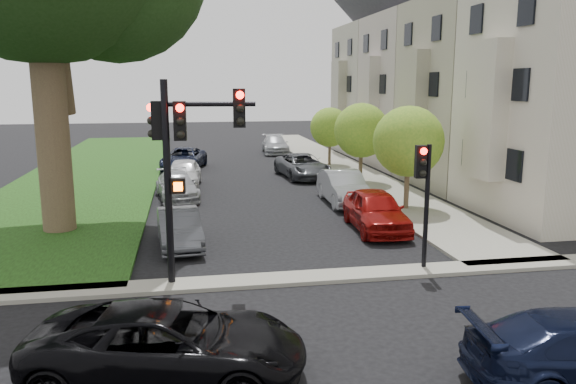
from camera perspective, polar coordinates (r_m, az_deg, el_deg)
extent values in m
plane|color=black|center=(14.53, 3.56, -11.52)|extent=(140.00, 140.00, 0.00)
cube|color=black|center=(37.87, -18.83, 2.06)|extent=(8.00, 44.00, 0.12)
cube|color=gray|center=(38.74, 4.87, 2.80)|extent=(3.50, 44.00, 0.12)
cube|color=gray|center=(16.32, 1.88, -8.69)|extent=(60.00, 1.00, 0.12)
cube|color=#BCB794|center=(26.27, 26.95, 8.60)|extent=(7.00, 7.40, 10.00)
cube|color=#BCB794|center=(24.18, 19.47, 7.87)|extent=(0.70, 2.20, 5.50)
cube|color=black|center=(24.30, 20.25, 10.19)|extent=(0.08, 3.60, 6.00)
cube|color=gray|center=(32.58, 18.96, 9.43)|extent=(7.00, 7.40, 10.00)
cube|color=gray|center=(30.92, 12.58, 8.78)|extent=(0.70, 2.20, 5.50)
cube|color=black|center=(31.02, 13.18, 10.61)|extent=(0.08, 3.60, 6.00)
cube|color=silver|center=(39.32, 13.62, 9.88)|extent=(7.00, 7.40, 10.00)
cube|color=silver|center=(37.95, 8.18, 9.29)|extent=(0.70, 2.20, 5.50)
cube|color=black|center=(38.03, 8.66, 10.79)|extent=(0.08, 3.60, 6.00)
cube|color=gray|center=(46.29, 9.85, 10.15)|extent=(7.00, 7.40, 10.00)
cube|color=gray|center=(45.13, 5.16, 9.61)|extent=(0.70, 2.20, 5.50)
cube|color=black|center=(45.20, 5.56, 10.87)|extent=(0.08, 3.60, 6.00)
cylinder|color=#4E3B30|center=(22.38, -22.92, 7.02)|extent=(1.19, 1.19, 8.68)
cylinder|color=#4E3B30|center=(25.23, 11.96, 0.58)|extent=(0.22, 0.22, 2.20)
sphere|color=#528F23|center=(24.96, 12.14, 5.05)|extent=(3.08, 3.08, 3.08)
cylinder|color=#4E3B30|center=(31.48, 7.38, 2.72)|extent=(0.21, 0.21, 2.15)
sphere|color=#528F23|center=(31.27, 7.46, 6.22)|extent=(3.01, 3.01, 3.01)
cylinder|color=#4E3B30|center=(38.12, 4.24, 4.02)|extent=(0.19, 0.19, 1.90)
sphere|color=#528F23|center=(37.95, 4.27, 6.58)|extent=(2.65, 2.65, 2.65)
cylinder|color=black|center=(15.48, -12.10, 0.60)|extent=(0.21, 0.21, 5.66)
cylinder|color=black|center=(15.25, -7.88, 8.83)|extent=(2.40, 0.31, 0.13)
cube|color=black|center=(15.26, -10.93, 7.10)|extent=(0.35, 0.31, 1.03)
cube|color=black|center=(15.30, -4.99, 8.49)|extent=(0.35, 0.31, 1.03)
cube|color=black|center=(15.55, -13.14, 7.08)|extent=(0.31, 0.35, 1.03)
sphere|color=#FF0C05|center=(15.08, -10.98, 8.38)|extent=(0.22, 0.22, 0.22)
sphere|color=black|center=(15.12, -10.88, 5.74)|extent=(0.22, 0.22, 0.22)
cube|color=black|center=(15.47, -11.10, 0.64)|extent=(0.40, 0.30, 0.41)
cube|color=#FF5905|center=(15.32, -11.10, 0.53)|extent=(0.24, 0.03, 0.24)
cylinder|color=black|center=(17.11, 13.88, -1.64)|extent=(0.16, 0.16, 3.82)
cube|color=black|center=(16.77, 13.32, 3.01)|extent=(0.33, 0.30, 0.95)
sphere|color=#FF0C05|center=(16.59, 13.57, 4.04)|extent=(0.20, 0.20, 0.20)
imported|color=black|center=(11.19, -12.04, -14.86)|extent=(5.58, 3.35, 1.45)
imported|color=maroon|center=(21.70, 8.91, -1.85)|extent=(2.12, 4.70, 1.57)
imported|color=#999BA0|center=(26.35, 5.65, 0.47)|extent=(1.72, 4.69, 1.53)
imported|color=#3F4247|center=(33.46, 1.48, 2.67)|extent=(2.92, 5.36, 1.43)
imported|color=#999BA0|center=(45.28, -1.31, 4.84)|extent=(2.32, 4.97, 1.41)
imported|color=#3F4247|center=(19.72, -11.00, -3.64)|extent=(1.72, 4.02, 1.29)
imported|color=#999BA0|center=(27.85, -11.22, 0.61)|extent=(2.38, 4.60, 1.28)
imported|color=silver|center=(30.94, -10.56, 1.88)|extent=(2.10, 4.56, 1.52)
imported|color=black|center=(37.32, -10.54, 3.34)|extent=(3.32, 5.46, 1.41)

